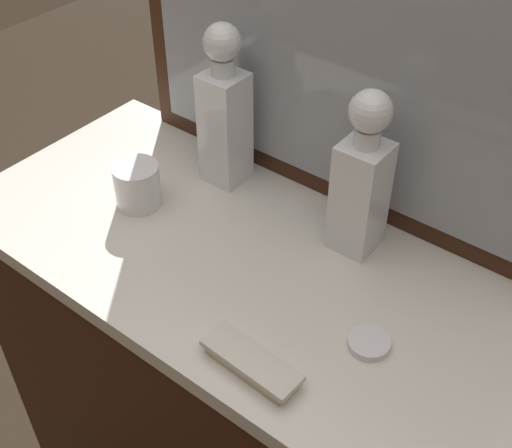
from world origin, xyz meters
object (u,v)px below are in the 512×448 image
crystal_decanter_left (361,188)px  crystal_tumbler_far_right (138,187)px  crystal_decanter_front (225,120)px  porcelain_dish (369,343)px  silver_brush_front (251,363)px

crystal_decanter_left → crystal_tumbler_far_right: (-0.37, -0.15, -0.08)m
crystal_decanter_front → porcelain_dish: crystal_decanter_front is taller
silver_brush_front → crystal_tumbler_far_right: bearing=157.0°
crystal_tumbler_far_right → porcelain_dish: (0.50, -0.03, -0.03)m
crystal_tumbler_far_right → porcelain_dish: 0.50m
crystal_decanter_left → silver_brush_front: bearing=-85.3°
crystal_decanter_left → porcelain_dish: 0.25m
crystal_decanter_left → crystal_tumbler_far_right: 0.40m
crystal_decanter_left → crystal_decanter_front: size_ratio=0.94×
crystal_decanter_left → silver_brush_front: crystal_decanter_left is taller
crystal_tumbler_far_right → silver_brush_front: bearing=-23.0°
crystal_decanter_front → crystal_tumbler_far_right: crystal_decanter_front is taller
crystal_decanter_front → silver_brush_front: 0.47m
crystal_decanter_left → crystal_tumbler_far_right: size_ratio=3.52×
crystal_tumbler_far_right → silver_brush_front: size_ratio=0.54×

